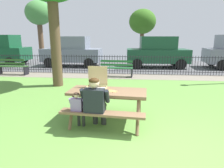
{
  "coord_description": "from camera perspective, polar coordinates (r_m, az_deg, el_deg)",
  "views": [
    {
      "loc": [
        -0.65,
        -2.88,
        2.01
      ],
      "look_at": [
        -1.16,
        2.22,
        0.75
      ],
      "focal_mm": 31.46,
      "sensor_mm": 36.0,
      "label": 1
    }
  ],
  "objects": [
    {
      "name": "far_tree_left",
      "position": [
        20.95,
        -20.51,
        18.47
      ],
      "size": [
        2.49,
        2.49,
        5.26
      ],
      "color": "brown",
      "rests_on": "ground"
    },
    {
      "name": "adult_at_table",
      "position": [
        4.18,
        -4.8,
        -5.11
      ],
      "size": [
        0.62,
        0.61,
        1.19
      ],
      "color": "#2D2D2D",
      "rests_on": "ground"
    },
    {
      "name": "park_bench_center",
      "position": [
        9.87,
        1.39,
        4.51
      ],
      "size": [
        1.63,
        0.58,
        0.85
      ],
      "color": "#245F32",
      "rests_on": "ground"
    },
    {
      "name": "cobblestone_walkway",
      "position": [
        10.07,
        9.23,
        2.1
      ],
      "size": [
        28.0,
        1.4,
        0.01
      ],
      "primitive_type": "cube",
      "color": "gray"
    },
    {
      "name": "parked_car_center",
      "position": [
        13.18,
        13.04,
        9.12
      ],
      "size": [
        3.96,
        1.95,
        1.98
      ],
      "color": "#18472D",
      "rests_on": "ground"
    },
    {
      "name": "child_at_table",
      "position": [
        4.31,
        -9.83,
        -6.56
      ],
      "size": [
        0.36,
        0.35,
        0.87
      ],
      "color": "#2D2D2D",
      "rests_on": "ground"
    },
    {
      "name": "iron_fence_streetside",
      "position": [
        10.67,
        9.11,
        5.58
      ],
      "size": [
        23.42,
        0.03,
        1.01
      ],
      "color": "black",
      "rests_on": "ground"
    },
    {
      "name": "pizza_slice_on_table",
      "position": [
        4.52,
        0.23,
        -2.02
      ],
      "size": [
        0.25,
        0.26,
        0.02
      ],
      "color": "#E0CC4E",
      "rests_on": "picnic_table_foreground"
    },
    {
      "name": "far_tree_midleft",
      "position": [
        18.95,
        8.84,
        17.36
      ],
      "size": [
        2.43,
        2.43,
        4.38
      ],
      "color": "brown",
      "rests_on": "ground"
    },
    {
      "name": "ground",
      "position": [
        5.17,
        12.6,
        -9.54
      ],
      "size": [
        28.0,
        11.67,
        0.02
      ],
      "primitive_type": "cube",
      "color": "#5F913E"
    },
    {
      "name": "pizza_box_open",
      "position": [
        4.71,
        -4.5,
        0.08
      ],
      "size": [
        0.5,
        0.53,
        0.53
      ],
      "color": "tan",
      "rests_on": "picnic_table_foreground"
    },
    {
      "name": "park_bench_left",
      "position": [
        11.67,
        -27.05,
        4.45
      ],
      "size": [
        1.6,
        0.47,
        0.85
      ],
      "color": "#305929",
      "rests_on": "ground"
    },
    {
      "name": "picnic_table_foreground",
      "position": [
        4.63,
        -1.31,
        -3.96
      ],
      "size": [
        1.91,
        1.61,
        0.79
      ],
      "color": "brown",
      "rests_on": "ground"
    },
    {
      "name": "street_asphalt",
      "position": [
        13.9,
        8.29,
        5.33
      ],
      "size": [
        28.0,
        6.37,
        0.01
      ],
      "primitive_type": "cube",
      "color": "#515154"
    },
    {
      "name": "parked_car_left",
      "position": [
        13.67,
        -11.53,
        9.35
      ],
      "size": [
        3.93,
        1.89,
        1.98
      ],
      "color": "slate",
      "rests_on": "ground"
    }
  ]
}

